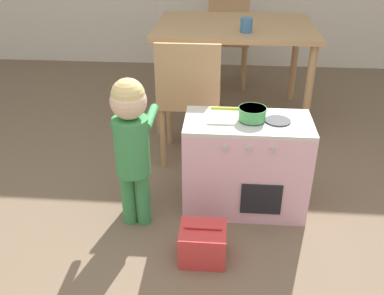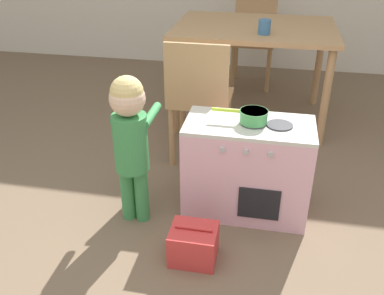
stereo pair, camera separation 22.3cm
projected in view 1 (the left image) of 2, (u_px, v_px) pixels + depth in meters
play_kitchen at (245, 165)px, 2.34m from camera, size 0.66×0.35×0.55m
toy_pot at (252, 113)px, 2.18m from camera, size 0.29×0.14×0.06m
child_figure at (131, 134)px, 2.08m from camera, size 0.20×0.33×0.82m
toy_basket at (203, 243)px, 2.05m from camera, size 0.22×0.19×0.19m
dining_table at (234, 36)px, 3.25m from camera, size 1.19×0.88×0.74m
dining_chair_near at (189, 97)px, 2.70m from camera, size 0.39×0.39×0.83m
dining_chair_far at (228, 35)px, 4.06m from camera, size 0.39×0.39×0.83m
cup_on_table at (246, 25)px, 2.97m from camera, size 0.09×0.09×0.10m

